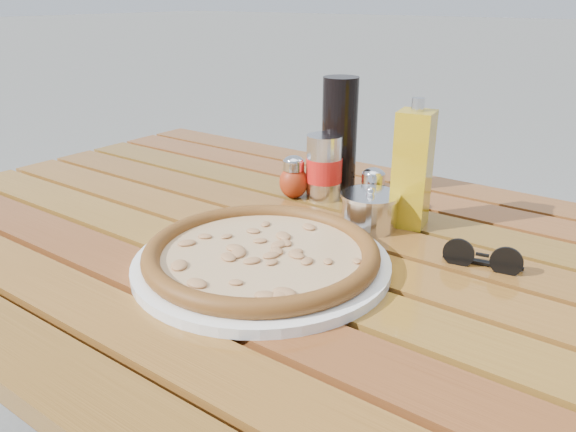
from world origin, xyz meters
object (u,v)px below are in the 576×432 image
Objects in this scene: oregano_shaker at (372,192)px; olive_oil_cruet at (413,169)px; table at (281,280)px; soda_can at (324,168)px; pizza at (262,253)px; pepper_shaker at (294,178)px; plate at (262,263)px; sunglasses at (482,258)px; parmesan_tin at (369,210)px; dark_bottle at (339,137)px.

oregano_shaker is 0.10m from olive_oil_cruet.
soda_can reaches higher than table.
pepper_shaker is (-0.14, 0.26, 0.02)m from pizza.
sunglasses reaches higher than plate.
table is 0.28m from olive_oil_cruet.
pizza is 0.28m from oregano_shaker.
pepper_shaker is 0.74× the size of sunglasses.
plate is 4.39× the size of oregano_shaker.
table is 6.67× the size of olive_oil_cruet.
pizza is at bearing -154.41° from sunglasses.
oregano_shaker is (0.02, 0.28, 0.03)m from plate.
parmesan_tin reaches higher than table.
oregano_shaker is 0.68× the size of soda_can.
sunglasses is (0.29, 0.08, 0.09)m from table.
table is 14.11× the size of parmesan_tin.
pepper_shaker is 0.06m from soda_can.
oregano_shaker is at bearing 85.74° from plate.
pepper_shaker is (-0.14, 0.26, 0.03)m from plate.
dark_bottle is 2.22× the size of parmesan_tin.
pizza reaches higher than plate.
dark_bottle is (-0.04, 0.24, 0.19)m from table.
pizza reaches higher than table.
plate is 0.22m from parmesan_tin.
plate is at bearing -103.13° from parmesan_tin.
soda_can is at bearing 171.76° from olive_oil_cruet.
dark_bottle reaches higher than pizza.
olive_oil_cruet is at bearing 1.29° from pepper_shaker.
sunglasses is at bearing 35.77° from plate.
pizza is 3.84× the size of sunglasses.
table is at bearing -174.71° from sunglasses.
oregano_shaker is at bearing 71.04° from table.
sunglasses reaches higher than pizza.
olive_oil_cruet reaches higher than table.
dark_bottle reaches higher than soda_can.
soda_can is 0.19m from olive_oil_cruet.
dark_bottle is at bearing 99.92° from table.
soda_can is at bearing 150.79° from sunglasses.
dark_bottle reaches higher than plate.
parmesan_tin is 0.90× the size of sunglasses.
table is at bearing -128.02° from parmesan_tin.
pepper_shaker is 0.19m from parmesan_tin.
pepper_shaker is 0.16m from oregano_shaker.
olive_oil_cruet is at bearing 70.30° from pizza.
table is at bearing -129.06° from olive_oil_cruet.
pepper_shaker is 1.00× the size of oregano_shaker.
oregano_shaker reaches higher than sunglasses.
pizza is 1.92× the size of dark_bottle.
pizza is at bearing -109.70° from olive_oil_cruet.
olive_oil_cruet is at bearing 70.30° from plate.
dark_bottle is 1.05× the size of olive_oil_cruet.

